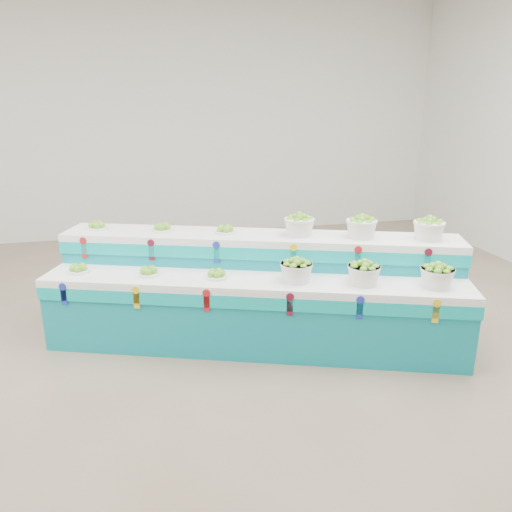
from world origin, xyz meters
name	(u,v)px	position (x,y,z in m)	size (l,w,h in m)	color
ground	(187,381)	(0.00, 0.00, 0.00)	(10.00, 10.00, 0.00)	brown
back_wall	(152,118)	(0.00, 5.00, 2.00)	(10.00, 10.00, 0.00)	silver
display_stand	(256,291)	(0.76, 0.65, 0.51)	(3.97, 1.02, 1.02)	#0E8896
plate_lower_left	(78,268)	(-0.90, 0.99, 0.77)	(0.21, 0.21, 0.09)	white
plate_lower_mid	(149,271)	(-0.25, 0.76, 0.77)	(0.21, 0.21, 0.09)	white
plate_lower_right	(216,273)	(0.36, 0.53, 0.77)	(0.21, 0.21, 0.09)	white
basket_lower_left	(296,270)	(1.05, 0.28, 0.83)	(0.29, 0.29, 0.22)	silver
basket_lower_mid	(364,273)	(1.61, 0.08, 0.83)	(0.29, 0.29, 0.22)	silver
basket_lower_right	(437,275)	(2.21, -0.14, 0.83)	(0.29, 0.29, 0.22)	silver
plate_upper_left	(97,225)	(-0.73, 1.45, 1.07)	(0.21, 0.21, 0.09)	white
plate_upper_mid	(162,227)	(-0.08, 1.22, 1.07)	(0.21, 0.21, 0.09)	white
plate_upper_right	(225,229)	(0.52, 1.00, 1.07)	(0.21, 0.21, 0.09)	white
basket_upper_left	(299,225)	(1.22, 0.74, 1.13)	(0.29, 0.29, 0.22)	silver
basket_upper_mid	(361,227)	(1.78, 0.54, 1.13)	(0.29, 0.29, 0.22)	silver
basket_upper_right	(429,229)	(2.37, 0.32, 1.13)	(0.29, 0.29, 0.22)	silver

